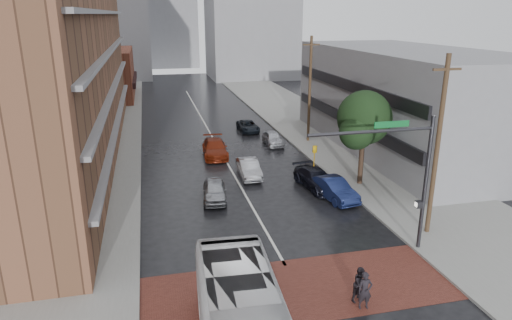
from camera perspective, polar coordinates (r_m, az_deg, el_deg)
ground at (r=21.16m, az=5.75°, el=-16.42°), size 160.00×160.00×0.00m
crosswalk at (r=21.55m, az=5.31°, el=-15.68°), size 14.00×5.00×0.02m
sidewalk_west at (r=43.46m, az=-20.09°, el=0.94°), size 9.00×90.00×0.15m
sidewalk_east at (r=46.53m, az=9.23°, el=2.88°), size 9.00×90.00×0.15m
storefront_west at (r=71.21m, az=-18.39°, el=10.16°), size 8.00×16.00×7.00m
building_east at (r=43.48m, az=18.19°, el=7.15°), size 11.00×26.00×9.00m
distant_tower_center at (r=111.63m, az=-10.78°, el=17.57°), size 12.00×10.00×24.00m
street_tree at (r=32.77m, az=13.36°, el=4.73°), size 4.20×4.10×6.90m
signal_mast at (r=23.47m, az=17.73°, el=-0.78°), size 6.50×0.30×7.20m
utility_pole_near at (r=26.14m, az=21.73°, el=1.58°), size 1.60×0.26×10.00m
utility_pole_far at (r=43.61m, az=6.73°, el=8.79°), size 1.60×0.26×10.00m
pedestrian_a at (r=20.33m, az=13.46°, el=-15.60°), size 0.67×0.49×1.69m
pedestrian_b at (r=20.78m, az=12.94°, el=-14.90°), size 0.96×0.88×1.60m
car_travel_a at (r=30.57m, az=-5.21°, el=-3.81°), size 1.98×3.97×1.30m
car_travel_b at (r=34.67m, az=-0.89°, el=-1.05°), size 1.54×4.11×1.34m
car_travel_c at (r=39.85m, az=-5.15°, el=1.48°), size 2.35×5.12×1.45m
suv_travel at (r=48.31m, az=-1.00°, el=4.26°), size 1.94×4.10×1.13m
car_parked_near at (r=30.99m, az=9.72°, el=-3.58°), size 2.22×4.50×1.42m
car_parked_mid at (r=32.73m, az=7.52°, el=-2.37°), size 2.49×4.84×1.34m
car_parked_far at (r=43.28m, az=2.12°, el=2.75°), size 1.60×3.81×1.29m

